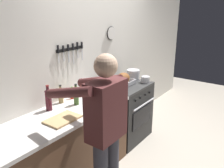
# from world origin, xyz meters

# --- Properties ---
(ground_plane) EXTENTS (8.00, 8.00, 0.00)m
(ground_plane) POSITION_xyz_m (0.00, 0.00, 0.00)
(ground_plane) COLOR #A89E8E
(wall_back) EXTENTS (6.00, 0.13, 2.60)m
(wall_back) POSITION_xyz_m (0.00, 1.35, 1.30)
(wall_back) COLOR white
(wall_back) RESTS_ON ground
(counter_block) EXTENTS (2.03, 0.65, 0.90)m
(counter_block) POSITION_xyz_m (-1.20, 0.99, 0.45)
(counter_block) COLOR brown
(counter_block) RESTS_ON ground
(stove) EXTENTS (0.76, 0.67, 0.90)m
(stove) POSITION_xyz_m (0.22, 0.99, 0.45)
(stove) COLOR black
(stove) RESTS_ON ground
(person_cook) EXTENTS (0.51, 0.63, 1.66)m
(person_cook) POSITION_xyz_m (-1.12, 0.35, 0.95)
(person_cook) COLOR #383842
(person_cook) RESTS_ON ground
(roasting_pan) EXTENTS (0.35, 0.26, 0.19)m
(roasting_pan) POSITION_xyz_m (0.19, 1.01, 0.98)
(roasting_pan) COLOR #B7B7BC
(roasting_pan) RESTS_ON stove
(stock_pot) EXTENTS (0.21, 0.21, 0.16)m
(stock_pot) POSITION_xyz_m (0.52, 1.03, 0.98)
(stock_pot) COLOR #B7B7BC
(stock_pot) RESTS_ON stove
(saucepan) EXTENTS (0.13, 0.13, 0.10)m
(saucepan) POSITION_xyz_m (0.49, 0.79, 0.95)
(saucepan) COLOR #B7B7BC
(saucepan) RESTS_ON stove
(cutting_board) EXTENTS (0.36, 0.24, 0.02)m
(cutting_board) POSITION_xyz_m (-1.17, 0.87, 0.91)
(cutting_board) COLOR tan
(cutting_board) RESTS_ON counter_block
(bottle_olive_oil) EXTENTS (0.06, 0.06, 0.26)m
(bottle_olive_oil) POSITION_xyz_m (-0.78, 1.05, 1.01)
(bottle_olive_oil) COLOR #385623
(bottle_olive_oil) RESTS_ON counter_block
(bottle_hot_sauce) EXTENTS (0.05, 0.05, 0.16)m
(bottle_hot_sauce) POSITION_xyz_m (-0.67, 1.23, 0.96)
(bottle_hot_sauce) COLOR red
(bottle_hot_sauce) RESTS_ON counter_block
(bottle_wine_red) EXTENTS (0.07, 0.07, 0.30)m
(bottle_wine_red) POSITION_xyz_m (-1.08, 1.18, 1.03)
(bottle_wine_red) COLOR #47141E
(bottle_wine_red) RESTS_ON counter_block
(bottle_vinegar) EXTENTS (0.06, 0.06, 0.23)m
(bottle_vinegar) POSITION_xyz_m (-0.85, 1.24, 1.00)
(bottle_vinegar) COLOR #997F4C
(bottle_vinegar) RESTS_ON counter_block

